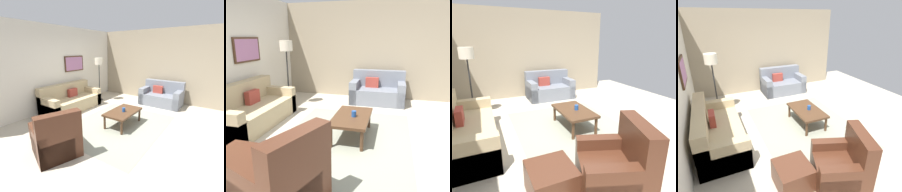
{
  "view_description": "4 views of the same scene",
  "coord_description": "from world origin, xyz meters",
  "views": [
    {
      "loc": [
        -3.48,
        -2.22,
        2.01
      ],
      "look_at": [
        -0.13,
        0.13,
        0.85
      ],
      "focal_mm": 26.11,
      "sensor_mm": 36.0,
      "label": 1
    },
    {
      "loc": [
        -3.52,
        -0.78,
        1.79
      ],
      "look_at": [
        0.19,
        0.2,
        0.74
      ],
      "focal_mm": 34.42,
      "sensor_mm": 36.0,
      "label": 2
    },
    {
      "loc": [
        -3.34,
        1.68,
        1.87
      ],
      "look_at": [
        -0.09,
        0.23,
        0.81
      ],
      "focal_mm": 30.35,
      "sensor_mm": 36.0,
      "label": 3
    },
    {
      "loc": [
        -3.61,
        2.02,
        2.57
      ],
      "look_at": [
        0.02,
        0.4,
        0.88
      ],
      "focal_mm": 30.28,
      "sensor_mm": 36.0,
      "label": 4
    }
  ],
  "objects": [
    {
      "name": "ground_plane",
      "position": [
        0.0,
        0.0,
        0.0
      ],
      "size": [
        8.0,
        8.0,
        0.0
      ],
      "primitive_type": "plane",
      "color": "#B2A893"
    },
    {
      "name": "stone_feature_panel",
      "position": [
        3.0,
        0.0,
        1.4
      ],
      "size": [
        0.12,
        5.2,
        2.8
      ],
      "primitive_type": "cube",
      "color": "gray",
      "rests_on": "ground_plane"
    },
    {
      "name": "area_rug",
      "position": [
        0.0,
        0.0,
        0.0
      ],
      "size": [
        2.93,
        2.29,
        0.01
      ],
      "primitive_type": "cube",
      "color": "gray",
      "rests_on": "ground_plane"
    },
    {
      "name": "couch_main",
      "position": [
        0.13,
        2.1,
        0.3
      ],
      "size": [
        2.06,
        0.91,
        0.88
      ],
      "color": "tan",
      "rests_on": "ground_plane"
    },
    {
      "name": "couch_loveseat",
      "position": [
        2.46,
        -0.36,
        0.3
      ],
      "size": [
        0.86,
        1.46,
        0.88
      ],
      "color": "slate",
      "rests_on": "ground_plane"
    },
    {
      "name": "armchair_leather",
      "position": [
        -1.8,
        0.26,
        0.31
      ],
      "size": [
        1.03,
        1.03,
        0.95
      ],
      "color": "#4C2819",
      "rests_on": "ground_plane"
    },
    {
      "name": "ottoman",
      "position": [
        -1.51,
        1.04,
        0.2
      ],
      "size": [
        0.56,
        0.56,
        0.4
      ],
      "primitive_type": "cube",
      "color": "#4C2819",
      "rests_on": "ground_plane"
    },
    {
      "name": "coffee_table",
      "position": [
        0.09,
        -0.09,
        0.36
      ],
      "size": [
        1.1,
        0.64,
        0.41
      ],
      "color": "#472D1C",
      "rests_on": "ground_plane"
    },
    {
      "name": "cup",
      "position": [
        0.05,
        -0.13,
        0.46
      ],
      "size": [
        0.09,
        0.09,
        0.11
      ],
      "primitive_type": "cylinder",
      "color": "#1E478C",
      "rests_on": "coffee_table"
    },
    {
      "name": "lamp_standing",
      "position": [
        1.54,
        1.92,
        1.41
      ],
      "size": [
        0.32,
        0.32,
        1.71
      ],
      "color": "black",
      "rests_on": "ground_plane"
    },
    {
      "name": "framed_artwork",
      "position": [
        0.8,
        2.51,
        1.51
      ],
      "size": [
        0.88,
        0.04,
        0.56
      ],
      "color": "#472D1C"
    }
  ]
}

